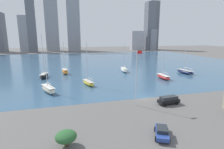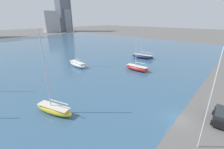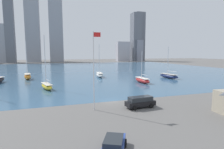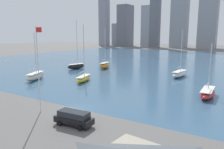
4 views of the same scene
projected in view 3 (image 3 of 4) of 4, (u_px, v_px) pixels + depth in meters
name	position (u px, v px, depth m)	size (l,w,h in m)	color
ground_plane	(111.00, 101.00, 33.55)	(500.00, 500.00, 0.00)	#605E5B
harbor_water	(74.00, 70.00, 99.65)	(180.00, 140.00, 0.00)	#385B7A
flag_pole	(94.00, 68.00, 27.80)	(1.24, 0.14, 12.61)	silver
distant_city_skyline	(55.00, 36.00, 188.80)	(210.14, 23.56, 70.26)	gray
sailboat_red	(142.00, 80.00, 55.08)	(2.47, 8.08, 9.89)	#B72828
sailboat_navy	(169.00, 76.00, 65.38)	(3.75, 9.37, 11.78)	#19234C
sailboat_white	(100.00, 75.00, 68.18)	(3.04, 8.43, 12.79)	white
sailboat_yellow	(47.00, 86.00, 45.11)	(3.92, 7.65, 13.86)	yellow
sailboat_orange	(28.00, 76.00, 62.11)	(3.32, 6.75, 13.51)	orange
parked_suv_black	(140.00, 102.00, 29.63)	(5.23, 2.45, 1.91)	black
parked_sedan_blue	(114.00, 146.00, 15.90)	(3.74, 4.99, 1.54)	#284293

